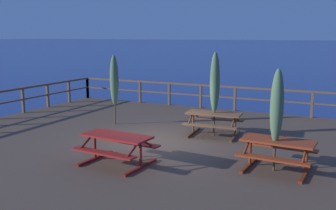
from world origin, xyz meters
The scene contains 9 objects.
ground_plane centered at (0.00, 0.00, 0.00)m, with size 600.00×600.00×0.00m, color navy.
wooden_deck centered at (0.00, 0.00, 0.31)m, with size 14.71×12.07×0.62m, color brown.
railing_waterside_far centered at (0.00, 5.88, 1.36)m, with size 14.51×0.10×1.09m.
picnic_table_mid_centre centered at (3.96, -1.04, 1.17)m, with size 1.79×1.47×0.78m.
picnic_table_back_left centered at (1.41, 1.47, 1.17)m, with size 1.91×1.56×0.78m.
picnic_table_mid_right centered at (0.17, -2.40, 1.17)m, with size 1.89×1.50×0.78m.
patio_umbrella_tall_back_right centered at (3.91, -1.12, 2.22)m, with size 0.32×0.32×2.52m.
patio_umbrella_tall_back_left centered at (1.42, 1.48, 2.37)m, with size 0.32×0.32×2.76m.
patio_umbrella_tall_mid_left centered at (-2.44, 1.38, 2.26)m, with size 0.32×0.32×2.58m.
Camera 1 is at (5.62, -10.45, 3.90)m, focal length 41.56 mm.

